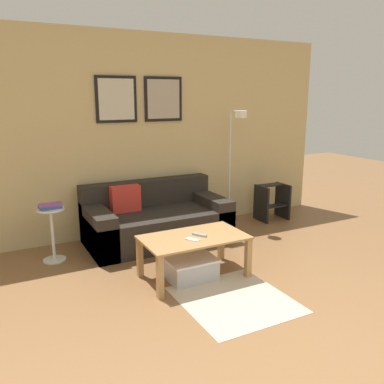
{
  "coord_description": "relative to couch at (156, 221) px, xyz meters",
  "views": [
    {
      "loc": [
        -1.82,
        -1.41,
        1.78
      ],
      "look_at": [
        -0.02,
        2.04,
        0.85
      ],
      "focal_mm": 38.0,
      "sensor_mm": 36.0,
      "label": 1
    }
  ],
  "objects": [
    {
      "name": "floor_lamp",
      "position": [
        1.19,
        0.07,
        0.7
      ],
      "size": [
        0.23,
        0.44,
        1.59
      ],
      "color": "silver",
      "rests_on": "ground_plane"
    },
    {
      "name": "area_rug",
      "position": [
        0.03,
        -1.74,
        -0.26
      ],
      "size": [
        0.93,
        1.0,
        0.01
      ],
      "primitive_type": "cube",
      "color": "#C1B299",
      "rests_on": "ground_plane"
    },
    {
      "name": "coffee_table",
      "position": [
        -0.07,
        -1.15,
        0.09
      ],
      "size": [
        1.03,
        0.59,
        0.43
      ],
      "color": "#AD7F4C",
      "rests_on": "ground_plane"
    },
    {
      "name": "storage_bin",
      "position": [
        -0.12,
        -1.17,
        -0.15
      ],
      "size": [
        0.49,
        0.39,
        0.22
      ],
      "color": "#B2B2B7",
      "rests_on": "ground_plane"
    },
    {
      "name": "book_stack",
      "position": [
        -1.24,
        -0.06,
        0.36
      ],
      "size": [
        0.24,
        0.2,
        0.05
      ],
      "color": "#335199",
      "rests_on": "side_table"
    },
    {
      "name": "side_table",
      "position": [
        -1.24,
        -0.07,
        0.09
      ],
      "size": [
        0.29,
        0.29,
        0.6
      ],
      "color": "silver",
      "rests_on": "ground_plane"
    },
    {
      "name": "wall_back",
      "position": [
        -0.01,
        0.47,
        1.03
      ],
      "size": [
        5.6,
        0.09,
        2.55
      ],
      "color": "tan",
      "rests_on": "ground_plane"
    },
    {
      "name": "couch",
      "position": [
        0.0,
        0.0,
        0.0
      ],
      "size": [
        1.72,
        0.89,
        0.72
      ],
      "color": "#28231E",
      "rests_on": "ground_plane"
    },
    {
      "name": "remote_control",
      "position": [
        -0.01,
        -1.16,
        0.18
      ],
      "size": [
        0.11,
        0.15,
        0.02
      ],
      "primitive_type": "cube",
      "rotation": [
        0.0,
        0.0,
        0.55
      ],
      "color": "#99999E",
      "rests_on": "coffee_table"
    },
    {
      "name": "step_stool",
      "position": [
        1.86,
        0.05,
        0.02
      ],
      "size": [
        0.43,
        0.33,
        0.51
      ],
      "color": "black",
      "rests_on": "ground_plane"
    },
    {
      "name": "cell_phone",
      "position": [
        -0.12,
        -1.23,
        0.17
      ],
      "size": [
        0.13,
        0.15,
        0.01
      ],
      "primitive_type": "cube",
      "rotation": [
        0.0,
        0.0,
        0.53
      ],
      "color": "silver",
      "rests_on": "coffee_table"
    }
  ]
}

